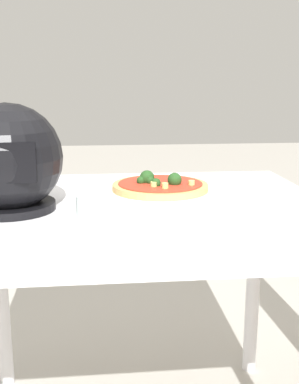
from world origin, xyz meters
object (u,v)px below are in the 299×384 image
(dining_table, at_px, (138,239))
(pizza, at_px, (160,186))
(motorcycle_helmet, at_px, (8,160))
(drinking_glass, at_px, (95,225))

(dining_table, height_order, pizza, pizza)
(pizza, height_order, motorcycle_helmet, motorcycle_helmet)
(motorcycle_helmet, bearing_deg, pizza, -160.72)
(dining_table, xyz_separation_m, drinking_glass, (0.11, 0.36, 0.15))
(dining_table, xyz_separation_m, motorcycle_helmet, (0.32, 0.02, 0.23))
(dining_table, relative_size, drinking_glass, 9.03)
(motorcycle_helmet, bearing_deg, dining_table, -175.77)
(pizza, relative_size, motorcycle_helmet, 1.02)
(drinking_glass, bearing_deg, motorcycle_helmet, -57.43)
(motorcycle_helmet, bearing_deg, drinking_glass, 122.57)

